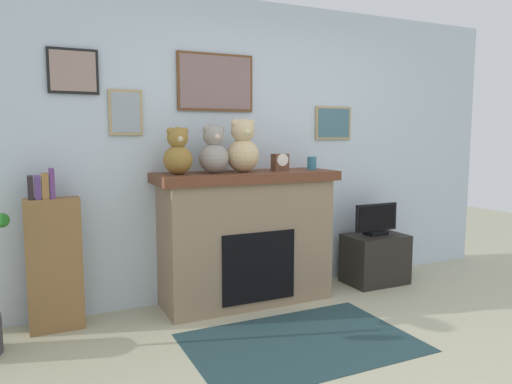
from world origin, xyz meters
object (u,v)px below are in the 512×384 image
at_px(bookshelf, 54,260).
at_px(teddy_bear_brown, 178,153).
at_px(teddy_bear_grey, 243,148).
at_px(tv_stand, 375,259).
at_px(candle_jar, 312,163).
at_px(fireplace, 246,237).
at_px(mantel_clock, 280,162).
at_px(television, 376,221).
at_px(teddy_bear_tan, 214,151).

xyz_separation_m(bookshelf, teddy_bear_brown, (0.93, -0.07, 0.77)).
bearing_deg(teddy_bear_grey, tv_stand, -1.18).
distance_m(tv_stand, teddy_bear_grey, 1.76).
bearing_deg(candle_jar, fireplace, 178.40).
bearing_deg(bookshelf, teddy_bear_grey, -2.76).
height_order(tv_stand, mantel_clock, mantel_clock).
relative_size(candle_jar, teddy_bear_brown, 0.31).
height_order(tv_stand, teddy_bear_grey, teddy_bear_grey).
bearing_deg(bookshelf, teddy_bear_brown, -4.39).
bearing_deg(television, tv_stand, 90.00).
height_order(bookshelf, candle_jar, candle_jar).
distance_m(mantel_clock, teddy_bear_brown, 0.91).
bearing_deg(fireplace, tv_stand, -1.99).
xyz_separation_m(television, mantel_clock, (-1.04, 0.03, 0.59)).
bearing_deg(tv_stand, mantel_clock, 178.48).
height_order(fireplace, candle_jar, candle_jar).
bearing_deg(teddy_bear_grey, teddy_bear_tan, 179.99).
height_order(fireplace, teddy_bear_brown, teddy_bear_brown).
bearing_deg(mantel_clock, television, -1.59).
relative_size(mantel_clock, teddy_bear_tan, 0.38).
height_order(fireplace, teddy_bear_grey, teddy_bear_grey).
distance_m(teddy_bear_brown, teddy_bear_tan, 0.30).
xyz_separation_m(television, teddy_bear_grey, (-1.39, 0.03, 0.71)).
xyz_separation_m(candle_jar, teddy_bear_grey, (-0.67, -0.00, 0.14)).
xyz_separation_m(fireplace, teddy_bear_grey, (-0.04, -0.02, 0.76)).
bearing_deg(bookshelf, television, -2.02).
relative_size(mantel_clock, teddy_bear_grey, 0.34).
bearing_deg(candle_jar, teddy_bear_grey, -179.95).
relative_size(fireplace, teddy_bear_tan, 3.95).
bearing_deg(bookshelf, tv_stand, -2.00).
bearing_deg(teddy_bear_tan, mantel_clock, -0.12).
xyz_separation_m(fireplace, teddy_bear_tan, (-0.29, -0.02, 0.73)).
bearing_deg(mantel_clock, bookshelf, 177.73).
relative_size(candle_jar, mantel_clock, 0.78).
xyz_separation_m(mantel_clock, teddy_bear_tan, (-0.61, 0.00, 0.10)).
relative_size(teddy_bear_brown, teddy_bear_tan, 0.94).
distance_m(tv_stand, teddy_bear_brown, 2.21).
distance_m(candle_jar, teddy_bear_tan, 0.93).
relative_size(teddy_bear_brown, teddy_bear_grey, 0.84).
bearing_deg(candle_jar, bookshelf, 178.12).
distance_m(mantel_clock, teddy_bear_tan, 0.61).
relative_size(fireplace, mantel_clock, 10.32).
height_order(bookshelf, teddy_bear_tan, teddy_bear_tan).
relative_size(tv_stand, candle_jar, 4.93).
bearing_deg(teddy_bear_tan, tv_stand, -1.00).
distance_m(fireplace, candle_jar, 0.88).
bearing_deg(tv_stand, television, -90.00).
distance_m(bookshelf, teddy_bear_tan, 1.45).
xyz_separation_m(tv_stand, mantel_clock, (-1.04, 0.03, 0.96)).
bearing_deg(teddy_bear_brown, teddy_bear_grey, -0.01).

